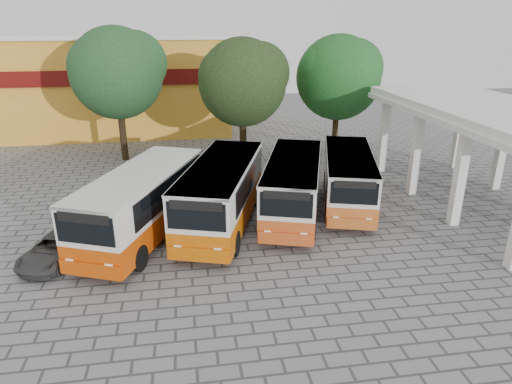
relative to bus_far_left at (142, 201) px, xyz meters
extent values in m
plane|color=slate|center=(7.08, -2.73, -1.82)|extent=(90.00, 90.00, 0.00)
cube|color=silver|center=(14.93, 7.77, 0.68)|extent=(0.45, 0.45, 5.00)
cube|color=silver|center=(20.23, 7.77, 0.68)|extent=(0.45, 0.45, 5.00)
cube|color=silver|center=(17.58, 1.27, 3.38)|extent=(6.60, 15.60, 0.40)
cube|color=silver|center=(17.58, 1.27, 3.03)|extent=(6.80, 15.80, 0.30)
cube|color=gold|center=(-3.92, 23.27, 2.18)|extent=(20.00, 10.00, 8.00)
cube|color=#590C0A|center=(-3.92, 18.17, 3.38)|extent=(20.00, 0.20, 1.20)
cube|color=silver|center=(-3.92, 23.27, 6.33)|extent=(20.40, 10.40, 0.30)
cube|color=#B03700|center=(0.00, 0.01, -0.84)|extent=(5.71, 9.01, 1.14)
cube|color=silver|center=(0.00, 0.01, 0.53)|extent=(5.71, 9.01, 1.59)
cube|color=silver|center=(0.00, 0.01, 1.26)|extent=(5.76, 9.03, 0.13)
cube|color=black|center=(-1.32, 0.01, 0.54)|extent=(2.77, 6.64, 1.14)
cube|color=black|center=(1.32, 0.01, 0.54)|extent=(2.77, 6.64, 1.14)
cube|color=black|center=(0.00, -4.35, 0.54)|extent=(2.17, 0.93, 1.14)
cube|color=black|center=(0.00, -4.35, 1.00)|extent=(1.93, 0.84, 0.37)
cylinder|color=black|center=(-1.17, -2.81, -1.28)|extent=(0.30, 1.08, 1.08)
cylinder|color=black|center=(1.17, -2.81, -1.28)|extent=(0.30, 1.08, 1.08)
cylinder|color=black|center=(-1.17, 2.83, -1.28)|extent=(0.30, 1.08, 1.08)
cylinder|color=black|center=(1.17, 2.83, -1.28)|extent=(0.30, 1.08, 1.08)
cube|color=#B04D00|center=(3.68, 0.69, -0.83)|extent=(5.13, 9.08, 1.14)
cube|color=silver|center=(3.68, 0.69, 0.54)|extent=(5.13, 9.08, 1.60)
cube|color=silver|center=(3.68, 0.69, 1.27)|extent=(5.18, 9.10, 0.13)
cube|color=black|center=(2.36, 0.69, 0.55)|extent=(2.23, 6.85, 1.14)
cube|color=black|center=(5.01, 0.69, 0.55)|extent=(2.23, 6.85, 1.14)
cube|color=black|center=(3.68, -3.68, 0.55)|extent=(2.24, 0.76, 1.14)
cube|color=black|center=(3.68, -3.68, 1.01)|extent=(1.99, 0.69, 0.37)
cylinder|color=black|center=(2.51, -2.14, -1.28)|extent=(0.30, 1.09, 1.09)
cylinder|color=black|center=(4.86, -2.14, -1.28)|extent=(0.30, 1.09, 1.09)
cylinder|color=black|center=(2.51, 3.52, -1.28)|extent=(0.30, 1.09, 1.09)
cylinder|color=black|center=(4.86, 3.52, -1.28)|extent=(0.30, 1.09, 1.09)
cube|color=#B24314|center=(7.35, 1.38, -0.89)|extent=(4.83, 8.58, 1.08)
cube|color=silver|center=(7.35, 1.38, 0.41)|extent=(4.83, 8.58, 1.51)
cube|color=silver|center=(7.35, 1.38, 1.10)|extent=(4.88, 8.60, 0.12)
cube|color=black|center=(6.10, 1.38, 0.42)|extent=(2.10, 6.48, 1.08)
cube|color=black|center=(8.60, 1.38, 0.42)|extent=(2.10, 6.48, 1.08)
cube|color=black|center=(7.35, -2.75, 0.42)|extent=(2.12, 0.71, 1.08)
cube|color=black|center=(7.35, -2.75, 0.85)|extent=(1.88, 0.65, 0.35)
cylinder|color=black|center=(6.24, -1.30, -1.31)|extent=(0.29, 1.03, 1.03)
cylinder|color=black|center=(8.46, -1.30, -1.31)|extent=(0.29, 1.03, 1.03)
cylinder|color=black|center=(6.24, 4.05, -1.31)|extent=(0.29, 1.03, 1.03)
cylinder|color=black|center=(8.46, 4.05, -1.31)|extent=(0.29, 1.03, 1.03)
cube|color=#B25219|center=(10.59, 2.33, -0.93)|extent=(4.50, 8.24, 1.04)
cube|color=silver|center=(10.59, 2.33, 0.32)|extent=(4.50, 8.24, 1.45)
cube|color=silver|center=(10.59, 2.33, 0.98)|extent=(4.54, 8.25, 0.12)
cube|color=black|center=(9.39, 2.33, 0.33)|extent=(1.88, 6.26, 1.04)
cube|color=black|center=(11.80, 2.33, 0.33)|extent=(1.88, 6.26, 1.04)
cube|color=black|center=(10.59, -1.64, 0.33)|extent=(2.05, 0.65, 1.04)
cube|color=black|center=(10.59, -1.64, 0.74)|extent=(1.81, 0.59, 0.34)
cylinder|color=black|center=(9.53, -0.24, -1.33)|extent=(0.28, 0.99, 0.99)
cylinder|color=black|center=(11.66, -0.24, -1.33)|extent=(0.28, 0.99, 0.99)
cylinder|color=black|center=(9.53, 4.89, -1.33)|extent=(0.28, 0.99, 0.99)
cylinder|color=black|center=(11.66, 4.89, -1.33)|extent=(0.28, 0.99, 0.99)
cylinder|color=black|center=(-2.26, 13.12, 0.36)|extent=(0.48, 0.48, 4.36)
sphere|color=#153D18|center=(-2.26, 13.12, 4.26)|extent=(6.21, 6.21, 6.21)
sphere|color=#153D18|center=(-1.02, 13.42, 4.88)|extent=(4.35, 4.35, 4.35)
sphere|color=#153D18|center=(-3.34, 12.92, 4.73)|extent=(4.04, 4.04, 4.04)
cylinder|color=black|center=(6.06, 10.93, 0.19)|extent=(0.48, 0.48, 4.02)
sphere|color=black|center=(6.06, 10.93, 3.75)|extent=(5.84, 5.84, 5.84)
sphere|color=black|center=(7.22, 11.23, 4.34)|extent=(4.09, 4.09, 4.09)
sphere|color=black|center=(5.03, 10.73, 4.19)|extent=(3.80, 3.80, 3.80)
cylinder|color=#34250F|center=(13.15, 12.33, 0.21)|extent=(0.43, 0.43, 4.06)
sphere|color=#114713|center=(13.15, 12.33, 3.78)|extent=(6.02, 6.02, 6.02)
sphere|color=#114713|center=(14.35, 12.63, 4.38)|extent=(4.22, 4.22, 4.22)
sphere|color=#114713|center=(12.09, 12.13, 4.23)|extent=(3.92, 3.92, 3.92)
imported|color=#373737|center=(-3.49, -1.66, -1.28)|extent=(2.86, 4.25, 1.08)
camera|label=1|loc=(2.12, -19.67, 7.63)|focal=32.00mm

